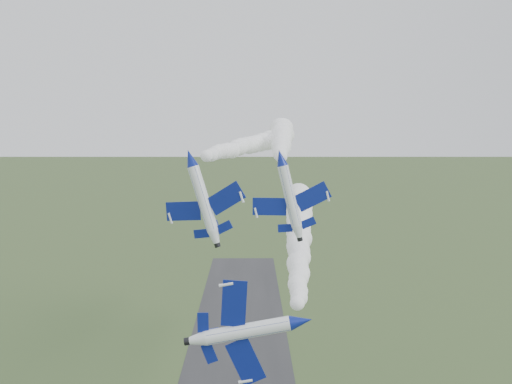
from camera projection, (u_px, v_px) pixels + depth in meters
jet_lead at (302, 322)px, 62.19m from camera, size 4.19×14.34×11.66m
smoke_trail_jet_lead at (299, 232)px, 100.04m from camera, size 8.02×69.94×5.59m
jet_pair_left at (190, 158)px, 77.72m from camera, size 11.35×13.86×4.50m
smoke_trail_jet_pair_left at (256, 143)px, 113.94m from camera, size 22.27×66.05×4.46m
jet_pair_right at (281, 157)px, 76.58m from camera, size 10.45×12.84×3.80m
smoke_trail_jet_pair_right at (281, 139)px, 111.46m from camera, size 8.97×64.68×5.20m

